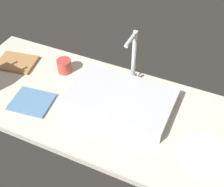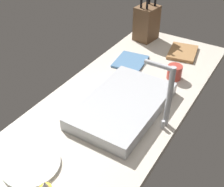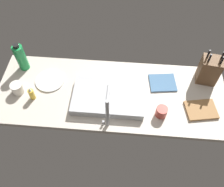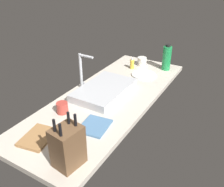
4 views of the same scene
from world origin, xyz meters
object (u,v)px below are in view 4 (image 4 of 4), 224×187
(soap_bottle, at_px, (132,64))
(faucet, at_px, (82,69))
(sink_basin, at_px, (104,90))
(water_bottle, at_px, (167,58))
(dish_towel, at_px, (95,126))
(coffee_mug, at_px, (142,61))
(knife_block, at_px, (68,147))
(dinner_plate, at_px, (144,75))
(cutting_board, at_px, (38,137))
(ceramic_cup, at_px, (62,108))

(soap_bottle, bearing_deg, faucet, 164.24)
(sink_basin, relative_size, water_bottle, 2.10)
(dish_towel, bearing_deg, coffee_mug, 8.81)
(water_bottle, bearing_deg, knife_block, 179.72)
(water_bottle, xyz_separation_m, dinner_plate, (-0.23, 0.12, -0.11))
(cutting_board, height_order, dinner_plate, cutting_board)
(knife_block, xyz_separation_m, water_bottle, (1.43, -0.01, 0.00))
(faucet, xyz_separation_m, knife_block, (-0.71, -0.44, -0.06))
(knife_block, relative_size, coffee_mug, 3.22)
(dinner_plate, relative_size, ceramic_cup, 2.81)
(soap_bottle, distance_m, dinner_plate, 0.19)
(water_bottle, height_order, ceramic_cup, water_bottle)
(knife_block, distance_m, coffee_mug, 1.42)
(sink_basin, height_order, coffee_mug, coffee_mug)
(soap_bottle, bearing_deg, knife_block, -167.71)
(soap_bottle, bearing_deg, sink_basin, -176.51)
(knife_block, relative_size, soap_bottle, 2.47)
(dinner_plate, relative_size, coffee_mug, 2.49)
(cutting_board, xyz_separation_m, coffee_mug, (1.34, -0.06, 0.03))
(soap_bottle, xyz_separation_m, dish_towel, (-0.95, -0.21, -0.04))
(dinner_plate, height_order, ceramic_cup, ceramic_cup)
(faucet, relative_size, dinner_plate, 1.32)
(knife_block, relative_size, water_bottle, 1.17)
(dish_towel, height_order, coffee_mug, coffee_mug)
(sink_basin, distance_m, soap_bottle, 0.55)
(cutting_board, height_order, water_bottle, water_bottle)
(cutting_board, relative_size, ceramic_cup, 2.69)
(sink_basin, height_order, ceramic_cup, ceramic_cup)
(sink_basin, xyz_separation_m, knife_block, (-0.73, -0.25, 0.08))
(soap_bottle, distance_m, water_bottle, 0.33)
(dinner_plate, bearing_deg, faucet, 145.96)
(soap_bottle, distance_m, dish_towel, 0.98)
(dish_towel, bearing_deg, cutting_board, 139.79)
(water_bottle, relative_size, dish_towel, 1.24)
(dinner_plate, bearing_deg, soap_bottle, 62.06)
(water_bottle, distance_m, dish_towel, 1.11)
(dinner_plate, bearing_deg, coffee_mug, 29.17)
(water_bottle, height_order, dish_towel, water_bottle)
(faucet, bearing_deg, dinner_plate, -34.04)
(cutting_board, xyz_separation_m, dish_towel, (0.26, -0.22, -0.00))
(faucet, relative_size, cutting_board, 1.37)
(cutting_board, height_order, ceramic_cup, ceramic_cup)
(soap_bottle, relative_size, water_bottle, 0.48)
(sink_basin, relative_size, knife_block, 1.79)
(knife_block, height_order, ceramic_cup, knife_block)
(cutting_board, bearing_deg, soap_bottle, -0.36)
(ceramic_cup, bearing_deg, dinner_plate, -15.32)
(cutting_board, bearing_deg, water_bottle, -12.16)
(water_bottle, relative_size, ceramic_cup, 3.10)
(faucet, relative_size, dish_towel, 1.47)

